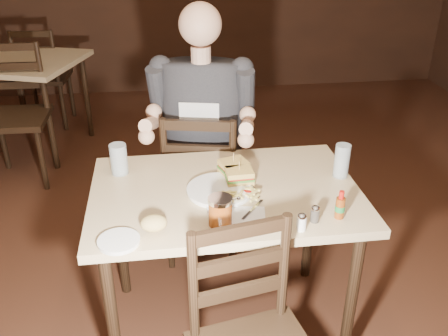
{
  "coord_description": "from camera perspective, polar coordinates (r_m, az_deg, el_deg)",
  "views": [
    {
      "loc": [
        -0.16,
        -1.95,
        1.85
      ],
      "look_at": [
        0.07,
        -0.07,
        0.85
      ],
      "focal_mm": 40.0,
      "sensor_mm": 36.0,
      "label": 1
    }
  ],
  "objects": [
    {
      "name": "napkin",
      "position": [
        1.96,
        2.4,
        -5.6
      ],
      "size": [
        0.18,
        0.17,
        0.0
      ],
      "primitive_type": "cube",
      "rotation": [
        0.0,
        0.0,
        -0.15
      ],
      "color": "white",
      "rests_on": "main_table"
    },
    {
      "name": "bg_chair_far",
      "position": [
        4.94,
        -19.81,
        9.82
      ],
      "size": [
        0.46,
        0.49,
        0.92
      ],
      "primitive_type": null,
      "rotation": [
        0.0,
        0.0,
        3.07
      ],
      "color": "black",
      "rests_on": "ground"
    },
    {
      "name": "hot_sauce",
      "position": [
        1.98,
        13.16,
        -4.09
      ],
      "size": [
        0.04,
        0.04,
        0.12
      ],
      "primitive_type": null,
      "rotation": [
        0.0,
        0.0,
        0.01
      ],
      "color": "#78350D",
      "rests_on": "main_table"
    },
    {
      "name": "pepper_shaker",
      "position": [
        1.95,
        10.36,
        -5.23
      ],
      "size": [
        0.04,
        0.04,
        0.06
      ],
      "primitive_type": null,
      "rotation": [
        0.0,
        0.0,
        0.01
      ],
      "color": "#38332D",
      "rests_on": "main_table"
    },
    {
      "name": "bg_table",
      "position": [
        4.36,
        -21.59,
        10.33
      ],
      "size": [
        1.01,
        1.01,
        0.77
      ],
      "rotation": [
        0.0,
        0.0,
        -0.32
      ],
      "color": "#CBB386",
      "rests_on": "ground"
    },
    {
      "name": "sandwich_right",
      "position": [
        2.22,
        1.09,
        0.56
      ],
      "size": [
        0.14,
        0.13,
        0.1
      ],
      "primitive_type": null,
      "rotation": [
        0.0,
        0.0,
        0.34
      ],
      "color": "#DDBA5A",
      "rests_on": "dinner_plate"
    },
    {
      "name": "fries_pile",
      "position": [
        2.05,
        1.59,
        -2.94
      ],
      "size": [
        0.22,
        0.16,
        0.04
      ],
      "primitive_type": null,
      "rotation": [
        0.0,
        0.0,
        0.01
      ],
      "color": "#D3C566",
      "rests_on": "dinner_plate"
    },
    {
      "name": "bg_chair_near",
      "position": [
        3.92,
        -22.78,
        5.31
      ],
      "size": [
        0.46,
        0.51,
        0.99
      ],
      "primitive_type": null,
      "rotation": [
        0.0,
        0.0,
        -0.02
      ],
      "color": "black",
      "rests_on": "ground"
    },
    {
      "name": "main_table",
      "position": [
        2.19,
        0.16,
        -4.45
      ],
      "size": [
        1.16,
        0.78,
        0.77
      ],
      "rotation": [
        0.0,
        0.0,
        0.01
      ],
      "color": "#CBB386",
      "rests_on": "ground"
    },
    {
      "name": "bread_roll",
      "position": [
        1.87,
        -8.03,
        -6.25
      ],
      "size": [
        0.1,
        0.08,
        0.06
      ],
      "primitive_type": "ellipsoid",
      "rotation": [
        0.0,
        0.0,
        0.01
      ],
      "color": "tan",
      "rests_on": "side_plate"
    },
    {
      "name": "fork",
      "position": [
        2.0,
        3.27,
        -4.8
      ],
      "size": [
        0.11,
        0.14,
        0.01
      ],
      "primitive_type": "cube",
      "rotation": [
        0.0,
        0.0,
        -0.66
      ],
      "color": "silver",
      "rests_on": "napkin"
    },
    {
      "name": "chair_far",
      "position": [
        2.81,
        -2.32,
        -1.73
      ],
      "size": [
        0.52,
        0.55,
        0.93
      ],
      "primitive_type": null,
      "rotation": [
        0.0,
        0.0,
        2.93
      ],
      "color": "black",
      "rests_on": "ground"
    },
    {
      "name": "salt_shaker",
      "position": [
        1.9,
        8.85,
        -6.17
      ],
      "size": [
        0.04,
        0.04,
        0.07
      ],
      "primitive_type": null,
      "rotation": [
        0.0,
        0.0,
        0.01
      ],
      "color": "white",
      "rests_on": "main_table"
    },
    {
      "name": "knife",
      "position": [
        1.93,
        -1.46,
        -5.99
      ],
      "size": [
        0.02,
        0.23,
        0.01
      ],
      "primitive_type": "cube",
      "rotation": [
        0.0,
        0.0,
        0.03
      ],
      "color": "silver",
      "rests_on": "napkin"
    },
    {
      "name": "sandwich_left",
      "position": [
        2.15,
        1.75,
        -0.44
      ],
      "size": [
        0.12,
        0.1,
        0.1
      ],
      "primitive_type": null,
      "rotation": [
        0.0,
        0.0,
        0.05
      ],
      "color": "#DDBA5A",
      "rests_on": "dinner_plate"
    },
    {
      "name": "glass_right",
      "position": [
        2.28,
        13.31,
        0.81
      ],
      "size": [
        0.07,
        0.07,
        0.15
      ],
      "primitive_type": "cylinder",
      "rotation": [
        0.0,
        0.0,
        0.01
      ],
      "color": "silver",
      "rests_on": "main_table"
    },
    {
      "name": "diner",
      "position": [
        2.56,
        -2.67,
        7.53
      ],
      "size": [
        0.64,
        0.55,
        0.97
      ],
      "primitive_type": null,
      "rotation": [
        0.0,
        0.0,
        -0.21
      ],
      "color": "#29292D",
      "rests_on": "chair_far"
    },
    {
      "name": "dinner_plate",
      "position": [
        2.12,
        -0.48,
        -2.62
      ],
      "size": [
        0.28,
        0.28,
        0.02
      ],
      "primitive_type": "cylinder",
      "rotation": [
        0.0,
        0.0,
        0.01
      ],
      "color": "white",
      "rests_on": "main_table"
    },
    {
      "name": "ketchup_dollop",
      "position": [
        2.1,
        2.79,
        -2.62
      ],
      "size": [
        0.04,
        0.04,
        0.01
      ],
      "primitive_type": "ellipsoid",
      "rotation": [
        0.0,
        0.0,
        0.01
      ],
      "color": "maroon",
      "rests_on": "dinner_plate"
    },
    {
      "name": "room_shell",
      "position": [
        2.01,
        -2.44,
        14.79
      ],
      "size": [
        7.0,
        7.0,
        7.0
      ],
      "color": "#321910",
      "rests_on": "ground"
    },
    {
      "name": "side_plate",
      "position": [
        1.86,
        -11.92,
        -8.28
      ],
      "size": [
        0.15,
        0.15,
        0.01
      ],
      "primitive_type": "cylinder",
      "rotation": [
        0.0,
        0.0,
        0.01
      ],
      "color": "white",
      "rests_on": "main_table"
    },
    {
      "name": "syrup_dispenser",
      "position": [
        1.89,
        -0.43,
        -4.97
      ],
      "size": [
        0.09,
        0.09,
        0.12
      ],
      "primitive_type": null,
      "rotation": [
        0.0,
        0.0,
        0.01
      ],
      "color": "#78350D",
      "rests_on": "main_table"
    },
    {
      "name": "glass_left",
      "position": [
        2.29,
        -11.93,
        0.99
      ],
      "size": [
        0.08,
        0.08,
        0.14
      ],
      "primitive_type": "cylinder",
      "rotation": [
        0.0,
        0.0,
        0.01
      ],
      "color": "silver",
      "rests_on": "main_table"
    }
  ]
}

